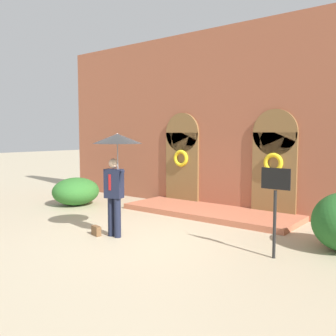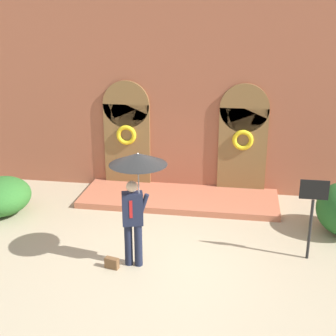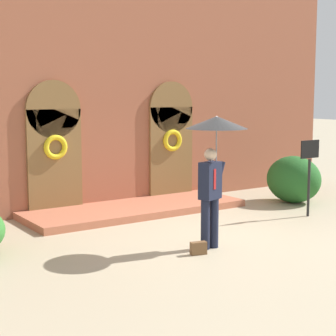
# 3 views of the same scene
# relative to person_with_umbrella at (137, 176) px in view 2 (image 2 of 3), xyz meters

# --- Properties ---
(ground_plane) EXTENTS (80.00, 80.00, 0.00)m
(ground_plane) POSITION_rel_person_with_umbrella_xyz_m (0.35, 0.30, -1.91)
(ground_plane) COLOR tan
(building_facade) EXTENTS (14.00, 2.30, 5.60)m
(building_facade) POSITION_rel_person_with_umbrella_xyz_m (0.35, 4.45, 0.77)
(building_facade) COLOR #9E563D
(building_facade) RESTS_ON ground
(person_with_umbrella) EXTENTS (1.10, 1.10, 2.36)m
(person_with_umbrella) POSITION_rel_person_with_umbrella_xyz_m (0.00, 0.00, 0.00)
(person_with_umbrella) COLOR #191E33
(person_with_umbrella) RESTS_ON ground
(handbag) EXTENTS (0.30, 0.19, 0.22)m
(handbag) POSITION_rel_person_with_umbrella_xyz_m (-0.50, -0.20, -1.80)
(handbag) COLOR brown
(handbag) RESTS_ON ground
(sign_post) EXTENTS (0.56, 0.06, 1.72)m
(sign_post) POSITION_rel_person_with_umbrella_xyz_m (3.38, 0.82, -0.75)
(sign_post) COLOR black
(sign_post) RESTS_ON ground
(shrub_left) EXTENTS (1.43, 1.59, 0.91)m
(shrub_left) POSITION_rel_person_with_umbrella_xyz_m (-3.92, 1.90, -1.46)
(shrub_left) COLOR #2D6B28
(shrub_left) RESTS_ON ground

